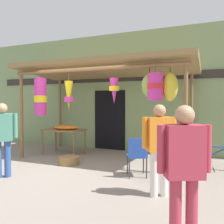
{
  "coord_description": "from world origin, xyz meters",
  "views": [
    {
      "loc": [
        3.07,
        -4.97,
        1.56
      ],
      "look_at": [
        0.48,
        1.36,
        1.31
      ],
      "focal_mm": 37.98,
      "sensor_mm": 36.0,
      "label": 1
    }
  ],
  "objects_px": {
    "wicker_basket_by_table": "(69,160)",
    "passerby_at_right": "(3,134)",
    "flower_heap_on_table": "(66,127)",
    "folding_chair": "(137,153)",
    "customer_foreground": "(184,165)",
    "parked_bicycle": "(219,155)",
    "display_table": "(64,132)",
    "vendor_in_orange": "(159,143)"
  },
  "relations": [
    {
      "from": "wicker_basket_by_table",
      "to": "passerby_at_right",
      "type": "height_order",
      "value": "passerby_at_right"
    },
    {
      "from": "flower_heap_on_table",
      "to": "wicker_basket_by_table",
      "type": "xyz_separation_m",
      "value": [
        0.68,
        -0.93,
        -0.73
      ]
    },
    {
      "from": "folding_chair",
      "to": "customer_foreground",
      "type": "distance_m",
      "value": 2.5
    },
    {
      "from": "wicker_basket_by_table",
      "to": "parked_bicycle",
      "type": "xyz_separation_m",
      "value": [
        3.54,
        0.86,
        0.25
      ]
    },
    {
      "from": "display_table",
      "to": "customer_foreground",
      "type": "xyz_separation_m",
      "value": [
        3.84,
        -3.49,
        0.21
      ]
    },
    {
      "from": "folding_chair",
      "to": "parked_bicycle",
      "type": "relative_size",
      "value": 0.48
    },
    {
      "from": "vendor_in_orange",
      "to": "customer_foreground",
      "type": "relative_size",
      "value": 1.0
    },
    {
      "from": "folding_chair",
      "to": "flower_heap_on_table",
      "type": "bearing_deg",
      "value": 153.62
    },
    {
      "from": "customer_foreground",
      "to": "wicker_basket_by_table",
      "type": "bearing_deg",
      "value": 140.38
    },
    {
      "from": "flower_heap_on_table",
      "to": "display_table",
      "type": "bearing_deg",
      "value": 168.89
    },
    {
      "from": "display_table",
      "to": "parked_bicycle",
      "type": "xyz_separation_m",
      "value": [
        4.31,
        -0.08,
        -0.34
      ]
    },
    {
      "from": "folding_chair",
      "to": "vendor_in_orange",
      "type": "relative_size",
      "value": 0.54
    },
    {
      "from": "wicker_basket_by_table",
      "to": "vendor_in_orange",
      "type": "xyz_separation_m",
      "value": [
        2.55,
        -1.22,
        0.81
      ]
    },
    {
      "from": "display_table",
      "to": "passerby_at_right",
      "type": "distance_m",
      "value": 2.41
    },
    {
      "from": "parked_bicycle",
      "to": "customer_foreground",
      "type": "height_order",
      "value": "customer_foreground"
    },
    {
      "from": "vendor_in_orange",
      "to": "passerby_at_right",
      "type": "xyz_separation_m",
      "value": [
        -3.24,
        -0.23,
        0.01
      ]
    },
    {
      "from": "flower_heap_on_table",
      "to": "parked_bicycle",
      "type": "distance_m",
      "value": 4.24
    },
    {
      "from": "flower_heap_on_table",
      "to": "parked_bicycle",
      "type": "xyz_separation_m",
      "value": [
        4.22,
        -0.06,
        -0.48
      ]
    },
    {
      "from": "folding_chair",
      "to": "vendor_in_orange",
      "type": "height_order",
      "value": "vendor_in_orange"
    },
    {
      "from": "display_table",
      "to": "vendor_in_orange",
      "type": "xyz_separation_m",
      "value": [
        3.32,
        -2.17,
        0.22
      ]
    },
    {
      "from": "vendor_in_orange",
      "to": "customer_foreground",
      "type": "xyz_separation_m",
      "value": [
        0.52,
        -1.32,
        -0.0
      ]
    },
    {
      "from": "passerby_at_right",
      "to": "display_table",
      "type": "bearing_deg",
      "value": 91.9
    },
    {
      "from": "passerby_at_right",
      "to": "wicker_basket_by_table",
      "type": "bearing_deg",
      "value": 64.59
    },
    {
      "from": "folding_chair",
      "to": "customer_foreground",
      "type": "relative_size",
      "value": 0.54
    },
    {
      "from": "flower_heap_on_table",
      "to": "passerby_at_right",
      "type": "relative_size",
      "value": 0.49
    },
    {
      "from": "flower_heap_on_table",
      "to": "folding_chair",
      "type": "xyz_separation_m",
      "value": [
        2.6,
        -1.29,
        -0.33
      ]
    },
    {
      "from": "flower_heap_on_table",
      "to": "vendor_in_orange",
      "type": "height_order",
      "value": "vendor_in_orange"
    },
    {
      "from": "display_table",
      "to": "folding_chair",
      "type": "height_order",
      "value": "folding_chair"
    },
    {
      "from": "parked_bicycle",
      "to": "passerby_at_right",
      "type": "bearing_deg",
      "value": -151.28
    },
    {
      "from": "wicker_basket_by_table",
      "to": "display_table",
      "type": "bearing_deg",
      "value": 129.21
    },
    {
      "from": "flower_heap_on_table",
      "to": "folding_chair",
      "type": "height_order",
      "value": "flower_heap_on_table"
    },
    {
      "from": "display_table",
      "to": "wicker_basket_by_table",
      "type": "height_order",
      "value": "display_table"
    },
    {
      "from": "wicker_basket_by_table",
      "to": "customer_foreground",
      "type": "height_order",
      "value": "customer_foreground"
    },
    {
      "from": "flower_heap_on_table",
      "to": "customer_foreground",
      "type": "relative_size",
      "value": 0.5
    },
    {
      "from": "display_table",
      "to": "vendor_in_orange",
      "type": "relative_size",
      "value": 0.77
    },
    {
      "from": "display_table",
      "to": "customer_foreground",
      "type": "bearing_deg",
      "value": -42.24
    },
    {
      "from": "display_table",
      "to": "flower_heap_on_table",
      "type": "distance_m",
      "value": 0.17
    },
    {
      "from": "display_table",
      "to": "customer_foreground",
      "type": "distance_m",
      "value": 5.19
    },
    {
      "from": "folding_chair",
      "to": "passerby_at_right",
      "type": "bearing_deg",
      "value": -157.25
    },
    {
      "from": "wicker_basket_by_table",
      "to": "passerby_at_right",
      "type": "bearing_deg",
      "value": -115.41
    },
    {
      "from": "passerby_at_right",
      "to": "customer_foreground",
      "type": "bearing_deg",
      "value": -16.08
    },
    {
      "from": "vendor_in_orange",
      "to": "customer_foreground",
      "type": "distance_m",
      "value": 1.42
    }
  ]
}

